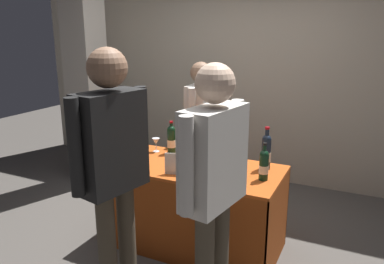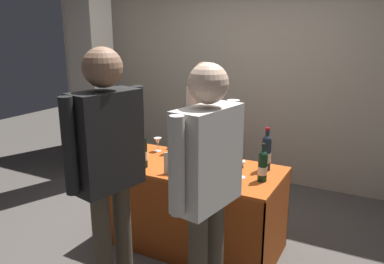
% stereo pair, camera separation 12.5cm
% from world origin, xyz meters
% --- Properties ---
extents(ground_plane, '(12.00, 12.00, 0.00)m').
position_xyz_m(ground_plane, '(0.00, 0.00, 0.00)').
color(ground_plane, '#514C47').
extents(back_partition, '(6.55, 0.12, 3.06)m').
position_xyz_m(back_partition, '(0.00, 1.88, 1.53)').
color(back_partition, '#B2A893').
rests_on(back_partition, ground_plane).
extents(concrete_pillar, '(0.38, 0.38, 3.57)m').
position_xyz_m(concrete_pillar, '(-1.88, 0.90, 1.78)').
color(concrete_pillar, gray).
rests_on(concrete_pillar, ground_plane).
extents(tasting_table, '(1.53, 0.73, 0.75)m').
position_xyz_m(tasting_table, '(0.00, 0.00, 0.52)').
color(tasting_table, '#B74C19').
rests_on(tasting_table, ground_plane).
extents(featured_wine_bottle, '(0.08, 0.08, 0.31)m').
position_xyz_m(featured_wine_bottle, '(-0.33, 0.23, 0.89)').
color(featured_wine_bottle, black).
rests_on(featured_wine_bottle, tasting_table).
extents(display_bottle_0, '(0.07, 0.07, 0.30)m').
position_xyz_m(display_bottle_0, '(0.63, -0.04, 0.88)').
color(display_bottle_0, black).
rests_on(display_bottle_0, tasting_table).
extents(display_bottle_1, '(0.07, 0.07, 0.35)m').
position_xyz_m(display_bottle_1, '(-0.35, -0.22, 0.89)').
color(display_bottle_1, black).
rests_on(display_bottle_1, tasting_table).
extents(display_bottle_2, '(0.08, 0.08, 0.36)m').
position_xyz_m(display_bottle_2, '(0.17, 0.18, 0.90)').
color(display_bottle_2, '#38230F').
rests_on(display_bottle_2, tasting_table).
extents(display_bottle_3, '(0.07, 0.07, 0.32)m').
position_xyz_m(display_bottle_3, '(-0.61, -0.22, 0.88)').
color(display_bottle_3, '#192333').
rests_on(display_bottle_3, tasting_table).
extents(display_bottle_4, '(0.08, 0.08, 0.35)m').
position_xyz_m(display_bottle_4, '(0.35, -0.12, 0.90)').
color(display_bottle_4, '#38230F').
rests_on(display_bottle_4, tasting_table).
extents(display_bottle_5, '(0.08, 0.08, 0.36)m').
position_xyz_m(display_bottle_5, '(0.59, 0.20, 0.91)').
color(display_bottle_5, '#192333').
rests_on(display_bottle_5, tasting_table).
extents(display_bottle_6, '(0.07, 0.07, 0.29)m').
position_xyz_m(display_bottle_6, '(0.31, -0.26, 0.87)').
color(display_bottle_6, '#38230F').
rests_on(display_bottle_6, tasting_table).
extents(display_bottle_7, '(0.07, 0.07, 0.34)m').
position_xyz_m(display_bottle_7, '(-0.62, 0.04, 0.89)').
color(display_bottle_7, black).
rests_on(display_bottle_7, tasting_table).
extents(wine_glass_near_vendor, '(0.08, 0.08, 0.12)m').
position_xyz_m(wine_glass_near_vendor, '(-0.06, 0.02, 0.84)').
color(wine_glass_near_vendor, silver).
rests_on(wine_glass_near_vendor, tasting_table).
extents(wine_glass_mid, '(0.07, 0.07, 0.13)m').
position_xyz_m(wine_glass_mid, '(0.47, -0.05, 0.85)').
color(wine_glass_mid, silver).
rests_on(wine_glass_mid, tasting_table).
extents(wine_glass_near_taster, '(0.08, 0.08, 0.13)m').
position_xyz_m(wine_glass_near_taster, '(-0.48, 0.21, 0.85)').
color(wine_glass_near_taster, silver).
rests_on(wine_glass_near_taster, tasting_table).
extents(brochure_stand, '(0.17, 0.07, 0.18)m').
position_xyz_m(brochure_stand, '(-0.04, -0.24, 0.84)').
color(brochure_stand, silver).
rests_on(brochure_stand, tasting_table).
extents(vendor_presenter, '(0.23, 0.56, 1.57)m').
position_xyz_m(vendor_presenter, '(-0.25, 0.74, 0.93)').
color(vendor_presenter, '#2D3347').
rests_on(vendor_presenter, ground_plane).
extents(taster_foreground_right, '(0.28, 0.63, 1.70)m').
position_xyz_m(taster_foreground_right, '(0.52, -0.79, 1.03)').
color(taster_foreground_right, '#4C4233').
rests_on(taster_foreground_right, ground_plane).
extents(taster_foreground_left, '(0.30, 0.60, 1.78)m').
position_xyz_m(taster_foreground_left, '(-0.11, -0.94, 1.08)').
color(taster_foreground_left, '#4C4233').
rests_on(taster_foreground_left, ground_plane).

